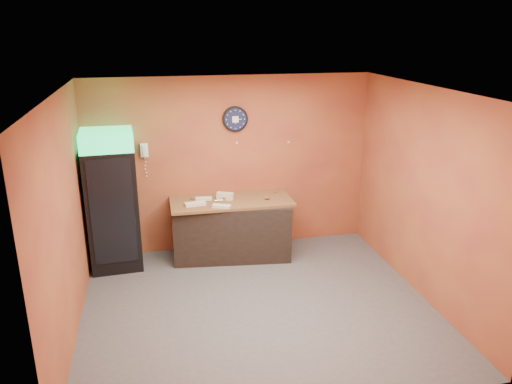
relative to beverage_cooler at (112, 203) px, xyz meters
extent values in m
plane|color=#47474C|center=(1.85, -1.60, -1.02)|extent=(4.50, 4.50, 0.00)
cube|color=#A9612F|center=(1.85, 0.40, 0.38)|extent=(4.50, 0.02, 2.80)
cube|color=#A9612F|center=(-0.40, -1.60, 0.38)|extent=(0.02, 4.00, 2.80)
cube|color=#A9612F|center=(4.10, -1.60, 0.38)|extent=(0.02, 4.00, 2.80)
cube|color=white|center=(1.85, -1.60, 1.78)|extent=(4.50, 4.00, 0.02)
cube|color=black|center=(0.00, 0.05, -0.11)|extent=(0.78, 0.78, 1.84)
cube|color=#16BE61|center=(0.00, 0.05, 0.94)|extent=(0.78, 0.78, 0.26)
cube|color=black|center=(-0.02, -0.32, -0.03)|extent=(0.61, 0.06, 1.57)
cube|color=black|center=(1.79, 0.00, -0.58)|extent=(1.88, 1.00, 0.90)
cylinder|color=black|center=(1.93, 0.37, 1.11)|extent=(0.40, 0.05, 0.40)
cylinder|color=#0F1433|center=(1.93, 0.34, 1.11)|extent=(0.34, 0.01, 0.34)
cube|color=white|center=(1.93, 0.34, 1.11)|extent=(0.10, 0.00, 0.10)
cube|color=white|center=(0.52, 0.35, 0.69)|extent=(0.11, 0.07, 0.21)
cube|color=white|center=(0.52, 0.30, 0.69)|extent=(0.05, 0.04, 0.17)
cube|color=brown|center=(1.79, 0.00, -0.11)|extent=(1.89, 0.82, 0.04)
cube|color=beige|center=(1.69, 0.04, -0.06)|extent=(0.28, 0.19, 0.06)
cube|color=beige|center=(1.69, 0.04, 0.00)|extent=(0.28, 0.19, 0.06)
cube|color=silver|center=(1.21, -0.13, -0.06)|extent=(0.33, 0.17, 0.04)
cube|color=silver|center=(1.59, -0.30, -0.07)|extent=(0.29, 0.21, 0.04)
cube|color=silver|center=(1.37, 0.10, -0.07)|extent=(0.26, 0.12, 0.04)
cylinder|color=silver|center=(1.67, -0.01, -0.06)|extent=(0.06, 0.06, 0.06)
camera|label=1|loc=(0.62, -7.22, 2.49)|focal=35.00mm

